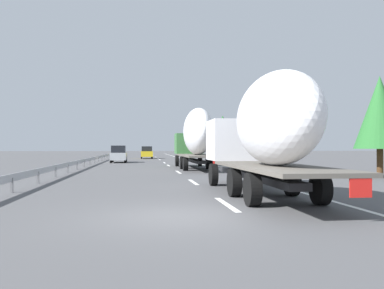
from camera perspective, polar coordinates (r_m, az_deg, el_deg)
ground_plane at (r=50.48m, az=-6.29°, el=-2.43°), size 260.00×260.00×0.00m
lane_stripe_0 at (r=12.86m, az=4.95°, el=-8.49°), size 3.20×0.20×0.01m
lane_stripe_1 at (r=20.80m, az=0.18°, el=-5.38°), size 3.20×0.20×0.01m
lane_stripe_2 at (r=29.02m, az=-1.96°, el=-3.95°), size 3.20×0.20×0.01m
lane_stripe_3 at (r=39.47m, az=-3.38°, el=-3.00°), size 3.20×0.20×0.01m
lane_stripe_4 at (r=46.20m, az=-3.96°, el=-2.61°), size 3.20×0.20×0.01m
lane_stripe_5 at (r=57.38m, az=-4.61°, el=-2.17°), size 3.20×0.20×0.01m
lane_stripe_6 at (r=62.51m, az=-4.84°, el=-2.03°), size 3.20×0.20×0.01m
lane_stripe_7 at (r=73.63m, az=-5.21°, el=-1.77°), size 3.20×0.20×0.01m
lane_stripe_8 at (r=87.83m, az=-5.55°, el=-1.54°), size 3.20×0.20×0.01m
edge_line_right at (r=55.84m, az=-0.73°, el=-2.23°), size 110.00×0.20×0.01m
truck_lead at (r=32.85m, az=0.57°, el=1.21°), size 13.23×2.55×4.92m
truck_trailing at (r=14.91m, az=10.28°, el=2.05°), size 11.99×2.55×4.35m
car_silver_hatch at (r=47.60m, az=-10.42°, el=-1.36°), size 4.48×1.82×1.99m
car_yellow_coupe at (r=63.21m, az=-6.48°, el=-1.14°), size 4.29×1.84×1.92m
road_sign at (r=53.99m, az=0.78°, el=-0.08°), size 0.10×0.90×3.01m
tree_0 at (r=26.07m, az=25.23°, el=4.15°), size 2.97×2.97×6.03m
tree_1 at (r=97.52m, az=0.89°, el=1.26°), size 4.00×4.00×7.32m
tree_2 at (r=87.39m, az=0.95°, el=1.28°), size 2.67×2.67×6.90m
tree_3 at (r=61.94m, az=4.40°, el=1.86°), size 3.99×3.99×6.71m
guardrail_median at (r=53.70m, az=-12.76°, el=-1.68°), size 94.00×0.10×0.76m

